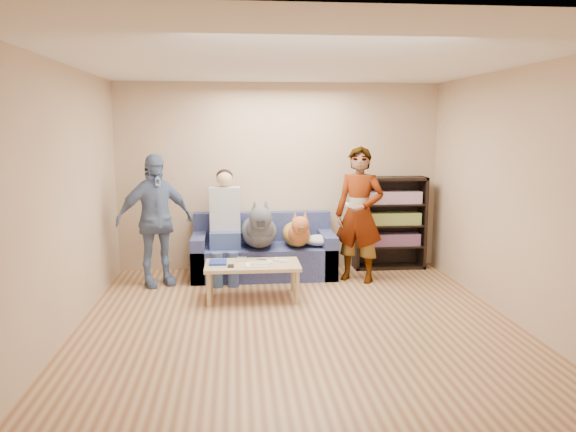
{
  "coord_description": "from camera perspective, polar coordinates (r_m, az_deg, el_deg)",
  "views": [
    {
      "loc": [
        -0.61,
        -5.34,
        2.0
      ],
      "look_at": [
        0.0,
        1.2,
        0.95
      ],
      "focal_mm": 35.0,
      "sensor_mm": 36.0,
      "label": 1
    }
  ],
  "objects": [
    {
      "name": "controller_b",
      "position": [
        6.61,
        -0.51,
        -4.61
      ],
      "size": [
        0.09,
        0.06,
        0.03
      ],
      "primitive_type": "cube",
      "color": "white",
      "rests_on": "coffee_table"
    },
    {
      "name": "pen_black",
      "position": [
        6.75,
        -2.66,
        -4.42
      ],
      "size": [
        0.13,
        0.08,
        0.01
      ],
      "primitive_type": "cylinder",
      "rotation": [
        0.0,
        1.57,
        -0.52
      ],
      "color": "black",
      "rests_on": "coffee_table"
    },
    {
      "name": "ground",
      "position": [
        5.73,
        1.15,
        -11.34
      ],
      "size": [
        5.0,
        5.0,
        0.0
      ],
      "primitive_type": "plane",
      "color": "brown",
      "rests_on": "ground"
    },
    {
      "name": "person_seated",
      "position": [
        7.41,
        -6.41,
        -0.5
      ],
      "size": [
        0.4,
        0.73,
        1.47
      ],
      "color": "#3E4C89",
      "rests_on": "sofa"
    },
    {
      "name": "headphone_cup_b",
      "position": [
        6.64,
        -1.92,
        -4.6
      ],
      "size": [
        0.07,
        0.07,
        0.02
      ],
      "primitive_type": "cylinder",
      "color": "white",
      "rests_on": "coffee_table"
    },
    {
      "name": "camera_silver",
      "position": [
        6.68,
        -4.7,
        -4.4
      ],
      "size": [
        0.11,
        0.06,
        0.05
      ],
      "primitive_type": "cube",
      "color": "silver",
      "rests_on": "coffee_table"
    },
    {
      "name": "bookshelf",
      "position": [
        8.07,
        10.25,
        -0.47
      ],
      "size": [
        1.0,
        0.34,
        1.3
      ],
      "color": "black",
      "rests_on": "ground"
    },
    {
      "name": "wall_front",
      "position": [
        2.98,
        6.69,
        -4.55
      ],
      "size": [
        4.5,
        0.0,
        4.5
      ],
      "primitive_type": "plane",
      "rotation": [
        -1.57,
        0.0,
        0.0
      ],
      "color": "tan",
      "rests_on": "ground"
    },
    {
      "name": "held_controller",
      "position": [
        7.03,
        6.04,
        1.17
      ],
      "size": [
        0.06,
        0.12,
        0.03
      ],
      "primitive_type": "cube",
      "rotation": [
        0.0,
        0.0,
        -0.18
      ],
      "color": "white",
      "rests_on": "person_standing_right"
    },
    {
      "name": "sofa",
      "position": [
        7.64,
        -2.5,
        -3.93
      ],
      "size": [
        1.9,
        0.85,
        0.82
      ],
      "color": "#515B93",
      "rests_on": "ground"
    },
    {
      "name": "dog_gray",
      "position": [
        7.35,
        -2.94,
        -1.37
      ],
      "size": [
        0.47,
        1.28,
        0.68
      ],
      "color": "#4D5057",
      "rests_on": "sofa"
    },
    {
      "name": "coffee_table",
      "position": [
        6.58,
        -3.63,
        -5.23
      ],
      "size": [
        1.1,
        0.6,
        0.42
      ],
      "color": "tan",
      "rests_on": "ground"
    },
    {
      "name": "blanket",
      "position": [
        7.5,
        3.16,
        -2.48
      ],
      "size": [
        0.41,
        0.35,
        0.14
      ],
      "primitive_type": "ellipsoid",
      "color": "#B4B4B9",
      "rests_on": "sofa"
    },
    {
      "name": "pen_orange",
      "position": [
        6.42,
        -3.77,
        -5.15
      ],
      "size": [
        0.13,
        0.06,
        0.01
      ],
      "primitive_type": "cylinder",
      "rotation": [
        0.0,
        1.57,
        0.35
      ],
      "color": "orange",
      "rests_on": "coffee_table"
    },
    {
      "name": "headphone_cup_a",
      "position": [
        6.56,
        -1.87,
        -4.76
      ],
      "size": [
        0.07,
        0.07,
        0.02
      ],
      "primitive_type": "cylinder",
      "color": "white",
      "rests_on": "coffee_table"
    },
    {
      "name": "wall_back",
      "position": [
        7.89,
        -0.89,
        4.0
      ],
      "size": [
        4.5,
        0.0,
        4.5
      ],
      "primitive_type": "plane",
      "rotation": [
        1.57,
        0.0,
        0.0
      ],
      "color": "tan",
      "rests_on": "ground"
    },
    {
      "name": "papers",
      "position": [
        6.48,
        -3.16,
        -4.98
      ],
      "size": [
        0.26,
        0.2,
        0.02
      ],
      "primitive_type": "cube",
      "color": "white",
      "rests_on": "coffee_table"
    },
    {
      "name": "dog_tan",
      "position": [
        7.4,
        0.92,
        -1.72
      ],
      "size": [
        0.36,
        1.14,
        0.53
      ],
      "color": "#B98738",
      "rests_on": "sofa"
    },
    {
      "name": "notebook_blue",
      "position": [
        6.62,
        -7.12,
        -4.68
      ],
      "size": [
        0.2,
        0.26,
        0.03
      ],
      "primitive_type": "cube",
      "color": "#1C319B",
      "rests_on": "coffee_table"
    },
    {
      "name": "ceiling",
      "position": [
        5.4,
        1.24,
        15.46
      ],
      "size": [
        5.0,
        5.0,
        0.0
      ],
      "primitive_type": "plane",
      "rotation": [
        3.14,
        0.0,
        0.0
      ],
      "color": "white",
      "rests_on": "ground"
    },
    {
      "name": "person_standing_right",
      "position": [
        7.29,
        7.25,
        0.14
      ],
      "size": [
        0.76,
        0.69,
        1.75
      ],
      "primitive_type": "imported",
      "rotation": [
        0.0,
        0.0,
        -0.53
      ],
      "color": "gray",
      "rests_on": "ground"
    },
    {
      "name": "wall_left",
      "position": [
        5.62,
        -22.23,
        1.26
      ],
      "size": [
        0.0,
        5.0,
        5.0
      ],
      "primitive_type": "plane",
      "rotation": [
        1.57,
        0.0,
        1.57
      ],
      "color": "tan",
      "rests_on": "ground"
    },
    {
      "name": "wallet",
      "position": [
        6.45,
        -5.83,
        -5.07
      ],
      "size": [
        0.07,
        0.12,
        0.02
      ],
      "primitive_type": "cube",
      "color": "black",
      "rests_on": "coffee_table"
    },
    {
      "name": "person_standing_left",
      "position": [
        7.24,
        -13.39,
        -0.42
      ],
      "size": [
        1.06,
        0.8,
        1.67
      ],
      "primitive_type": "imported",
      "rotation": [
        0.0,
        0.0,
        0.46
      ],
      "color": "#687BA6",
      "rests_on": "ground"
    },
    {
      "name": "magazine",
      "position": [
        6.49,
        -2.9,
        -4.82
      ],
      "size": [
        0.22,
        0.17,
        0.01
      ],
      "primitive_type": "cube",
      "color": "#AFAE8C",
      "rests_on": "coffee_table"
    },
    {
      "name": "controller_a",
      "position": [
        6.68,
        -1.25,
        -4.46
      ],
      "size": [
        0.04,
        0.13,
        0.03
      ],
      "primitive_type": "cube",
      "color": "white",
      "rests_on": "coffee_table"
    },
    {
      "name": "wall_right",
      "position": [
        6.1,
        22.71,
        1.79
      ],
      "size": [
        0.0,
        5.0,
        5.0
      ],
      "primitive_type": "plane",
      "rotation": [
        1.57,
        0.0,
        -1.57
      ],
      "color": "tan",
      "rests_on": "ground"
    }
  ]
}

